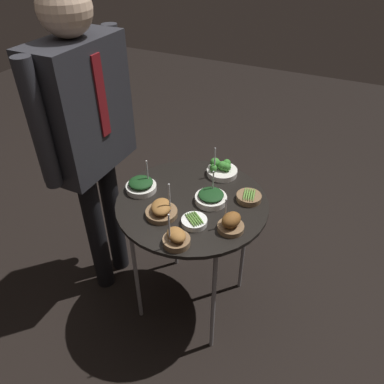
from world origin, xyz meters
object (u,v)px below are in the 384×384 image
at_px(bowl_roast_near_rim, 161,210).
at_px(bowl_roast_front_left, 176,238).
at_px(waiter_figure, 86,123).
at_px(bowl_asparagus_back_right, 194,221).
at_px(bowl_broccoli_center, 221,169).
at_px(bowl_spinach_back_left, 141,185).
at_px(bowl_roast_front_center, 231,223).
at_px(serving_cart, 192,209).
at_px(bowl_spinach_front_right, 211,197).
at_px(bowl_asparagus_mid_right, 249,197).

distance_m(bowl_roast_near_rim, bowl_roast_front_left, 0.19).
distance_m(bowl_roast_front_left, waiter_figure, 0.69).
height_order(bowl_asparagus_back_right, bowl_roast_near_rim, bowl_roast_near_rim).
distance_m(bowl_broccoli_center, waiter_figure, 0.68).
xyz_separation_m(bowl_spinach_back_left, bowl_roast_front_center, (-0.07, -0.48, 0.01)).
distance_m(bowl_spinach_back_left, bowl_roast_front_left, 0.40).
relative_size(bowl_asparagus_back_right, bowl_roast_front_center, 0.76).
relative_size(serving_cart, bowl_asparagus_back_right, 6.53).
relative_size(serving_cart, bowl_roast_front_center, 4.95).
distance_m(bowl_spinach_front_right, bowl_broccoli_center, 0.23).
xyz_separation_m(bowl_asparagus_back_right, bowl_roast_front_center, (0.03, -0.15, 0.02)).
height_order(bowl_spinach_front_right, bowl_asparagus_mid_right, bowl_spinach_front_right).
xyz_separation_m(bowl_spinach_front_right, bowl_broccoli_center, (0.23, 0.04, 0.01)).
xyz_separation_m(bowl_spinach_front_right, bowl_asparagus_back_right, (-0.17, 0.00, -0.01)).
relative_size(bowl_roast_near_rim, bowl_asparagus_mid_right, 1.50).
distance_m(bowl_roast_front_center, bowl_asparagus_mid_right, 0.22).
relative_size(bowl_broccoli_center, bowl_spinach_back_left, 1.05).
bearing_deg(bowl_roast_front_left, bowl_roast_near_rim, 47.43).
xyz_separation_m(bowl_broccoli_center, bowl_roast_front_left, (-0.53, -0.03, 0.00)).
bearing_deg(serving_cart, bowl_roast_front_left, -166.87).
distance_m(bowl_asparagus_back_right, bowl_roast_near_rim, 0.15).
bearing_deg(bowl_asparagus_back_right, serving_cart, 29.13).
bearing_deg(waiter_figure, bowl_asparagus_back_right, -100.57).
xyz_separation_m(bowl_broccoli_center, bowl_asparagus_mid_right, (-0.14, -0.19, -0.01)).
bearing_deg(bowl_asparagus_mid_right, waiter_figure, 100.90).
relative_size(bowl_spinach_back_left, bowl_asparagus_mid_right, 1.34).
bearing_deg(serving_cart, bowl_asparagus_mid_right, -62.85).
bearing_deg(bowl_roast_near_rim, bowl_broccoli_center, -15.47).
relative_size(bowl_spinach_front_right, bowl_broccoli_center, 0.90).
bearing_deg(bowl_asparagus_mid_right, bowl_roast_near_rim, 131.05).
xyz_separation_m(serving_cart, bowl_asparagus_back_right, (-0.14, -0.08, 0.06)).
xyz_separation_m(bowl_spinach_front_right, bowl_roast_front_left, (-0.31, 0.02, 0.01)).
relative_size(bowl_spinach_front_right, bowl_roast_near_rim, 0.85).
bearing_deg(bowl_roast_front_left, waiter_figure, 66.91).
bearing_deg(bowl_broccoli_center, bowl_roast_front_center, -152.44).
xyz_separation_m(bowl_spinach_back_left, bowl_asparagus_mid_right, (0.15, -0.48, -0.01)).
bearing_deg(bowl_roast_front_center, bowl_broccoli_center, 27.56).
height_order(serving_cart, bowl_spinach_back_left, bowl_spinach_back_left).
bearing_deg(bowl_roast_front_center, bowl_asparagus_mid_right, -0.86).
bearing_deg(waiter_figure, bowl_broccoli_center, -62.90).
distance_m(bowl_asparagus_mid_right, bowl_roast_front_left, 0.43).
relative_size(bowl_spinach_front_right, bowl_roast_front_center, 1.00).
bearing_deg(bowl_roast_front_left, serving_cart, 13.13).
height_order(bowl_asparagus_mid_right, waiter_figure, waiter_figure).
distance_m(bowl_spinach_back_left, waiter_figure, 0.37).
height_order(serving_cart, bowl_roast_near_rim, bowl_roast_near_rim).
distance_m(bowl_roast_near_rim, waiter_figure, 0.53).
relative_size(bowl_asparagus_back_right, bowl_broccoli_center, 0.69).
xyz_separation_m(bowl_asparagus_mid_right, bowl_roast_front_left, (-0.39, 0.17, 0.01)).
height_order(bowl_broccoli_center, waiter_figure, waiter_figure).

